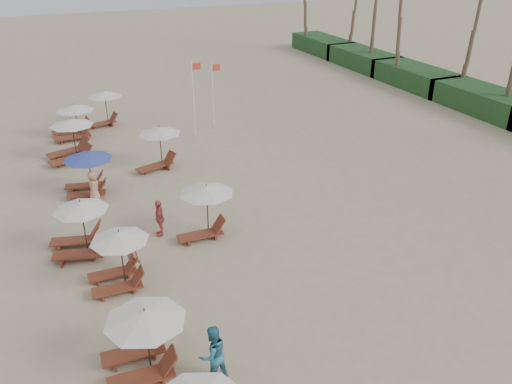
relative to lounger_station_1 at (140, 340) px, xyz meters
name	(u,v)px	position (x,y,z in m)	size (l,w,h in m)	color
ground	(312,318)	(5.56, 0.00, -1.10)	(160.00, 160.00, 0.00)	tan
shrub_hedge	(486,101)	(27.56, 14.50, -0.30)	(3.20, 53.00, 1.60)	#193D1C
lounger_station_1	(140,340)	(0.00, 0.00, 0.00)	(2.55, 2.32, 2.06)	brown
lounger_station_2	(116,259)	(0.13, 4.36, 0.02)	(2.31, 2.05, 2.16)	brown
lounger_station_3	(78,229)	(-0.86, 7.14, -0.05)	(2.54, 2.29, 2.20)	brown
lounger_station_4	(86,171)	(0.16, 12.40, 0.06)	(2.52, 2.32, 2.11)	brown
lounger_station_5	(69,141)	(-0.15, 17.15, -0.02)	(2.84, 2.66, 2.32)	brown
lounger_station_6	(72,123)	(0.38, 20.75, -0.13)	(2.76, 2.28, 2.06)	brown
inland_station_0	(204,206)	(4.03, 6.36, 0.32)	(2.61, 2.24, 2.22)	brown
inland_station_1	(157,144)	(4.02, 14.01, 0.26)	(2.74, 2.24, 2.22)	brown
inland_station_2	(103,104)	(2.57, 22.34, 0.33)	(2.63, 2.24, 2.22)	brown
beachgoer_mid_a	(213,354)	(1.74, -1.12, -0.21)	(0.87, 0.68, 1.78)	teal
beachgoer_mid_b	(133,254)	(0.79, 5.00, -0.36)	(0.96, 0.55, 1.48)	#9A5A4E
beachgoer_far_a	(159,218)	(2.36, 7.20, -0.30)	(0.95, 0.39, 1.61)	#CE5352
beachgoer_far_b	(94,187)	(0.31, 11.40, -0.34)	(0.75, 0.49, 1.53)	tan
flag_pole_near	(194,95)	(7.34, 17.93, 1.51)	(0.59, 0.08, 4.73)	silver
flag_pole_far	(213,90)	(9.22, 19.78, 1.18)	(0.60, 0.08, 4.10)	silver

